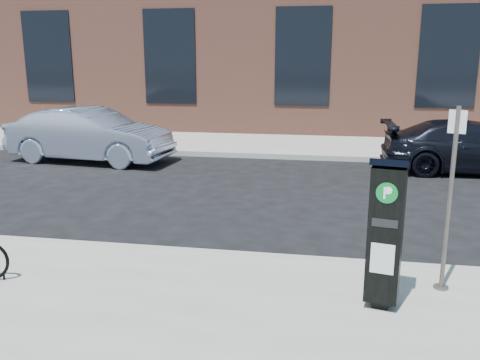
% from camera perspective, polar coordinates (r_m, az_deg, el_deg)
% --- Properties ---
extents(ground, '(120.00, 120.00, 0.00)m').
position_cam_1_polar(ground, '(7.66, 1.31, -9.24)').
color(ground, black).
rests_on(ground, ground).
extents(sidewalk_far, '(60.00, 12.00, 0.15)m').
position_cam_1_polar(sidewalk_far, '(21.20, 7.12, 5.61)').
color(sidewalk_far, gray).
rests_on(sidewalk_far, ground).
extents(curb_near, '(60.00, 0.12, 0.16)m').
position_cam_1_polar(curb_near, '(7.61, 1.29, -8.78)').
color(curb_near, '#9E9B93').
rests_on(curb_near, ground).
extents(curb_far, '(60.00, 0.12, 0.16)m').
position_cam_1_polar(curb_far, '(15.31, 5.90, 2.60)').
color(curb_far, '#9E9B93').
rests_on(curb_far, ground).
extents(building, '(28.00, 10.05, 8.25)m').
position_cam_1_polar(building, '(24.03, 7.82, 16.25)').
color(building, '#8E5340').
rests_on(building, ground).
extents(parking_kiosk, '(0.47, 0.43, 1.77)m').
position_cam_1_polar(parking_kiosk, '(5.97, 16.02, -5.63)').
color(parking_kiosk, black).
rests_on(parking_kiosk, sidewalk_near).
extents(sign_pole, '(0.19, 0.18, 2.28)m').
position_cam_1_polar(sign_pole, '(6.62, 22.46, -2.26)').
color(sign_pole, '#635E57').
rests_on(sign_pole, sidewalk_near).
extents(car_silver, '(4.92, 2.16, 1.57)m').
position_cam_1_polar(car_silver, '(15.44, -16.51, 4.88)').
color(car_silver, '#96A3BF').
rests_on(car_silver, ground).
extents(car_dark, '(4.74, 1.99, 1.37)m').
position_cam_1_polar(car_dark, '(14.72, 24.75, 3.38)').
color(car_dark, black).
rests_on(car_dark, ground).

